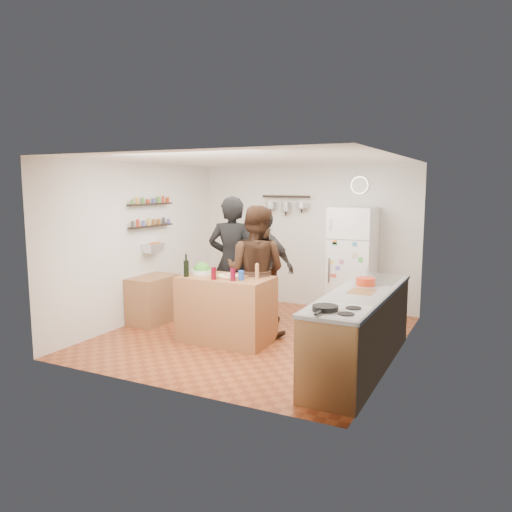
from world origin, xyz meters
The scene contains 26 objects.
room_shell centered at (0.00, 0.39, 1.25)m, with size 4.20×4.20×4.20m.
prep_island centered at (-0.22, -0.38, 0.46)m, with size 1.25×0.72×0.91m, color brown.
pizza_board centered at (-0.14, -0.40, 0.92)m, with size 0.42×0.34×0.02m, color brown.
pizza centered at (-0.14, -0.40, 0.94)m, with size 0.34×0.34×0.02m, color beige.
salad_bowl centered at (-0.64, -0.33, 0.94)m, with size 0.30×0.30×0.06m, color silver.
wine_bottle centered at (-0.72, -0.60, 1.02)m, with size 0.07×0.07×0.22m, color black.
wine_glass_near centered at (-0.27, -0.62, 0.99)m, with size 0.07×0.07×0.16m, color #53070F.
wine_glass_far centered at (0.00, -0.58, 0.99)m, with size 0.07×0.07×0.17m, color #550719.
pepper_mill centered at (0.23, -0.33, 0.99)m, with size 0.05×0.05×0.17m, color #A77146.
salt_canister centered at (0.08, -0.50, 0.97)m, with size 0.08×0.08×0.13m, color #1B3E99.
person_left centered at (-0.47, 0.25, 1.00)m, with size 0.73×0.48×2.00m, color black.
person_center centered at (0.02, 0.05, 0.94)m, with size 0.91×0.71×1.87m, color black.
person_back centered at (-0.15, 0.71, 0.88)m, with size 1.03×0.43×1.76m, color #2E2B29.
counter_run centered at (1.70, -0.55, 0.45)m, with size 0.63×2.63×0.90m, color #9E7042.
stove_top centered at (1.70, -1.50, 0.91)m, with size 0.60×0.62×0.02m, color white.
skillet centered at (1.60, -1.57, 0.94)m, with size 0.26×0.26×0.05m, color black.
sink centered at (1.70, 0.30, 0.92)m, with size 0.50×0.80×0.03m, color silver.
cutting_board centered at (1.70, -0.54, 0.91)m, with size 0.30×0.40×0.02m, color brown.
red_bowl centered at (1.65, -0.17, 0.97)m, with size 0.24×0.24×0.10m, color red.
fridge centered at (0.95, 1.75, 0.90)m, with size 0.70×0.68×1.80m, color white.
wall_clock centered at (0.95, 2.08, 2.15)m, with size 0.30×0.30×0.03m, color silver.
spice_shelf_lower centered at (-1.93, 0.20, 1.50)m, with size 0.12×1.00×0.03m, color black.
spice_shelf_upper centered at (-1.93, 0.20, 1.85)m, with size 0.12×1.00×0.03m, color black.
produce_basket centered at (-1.90, 0.20, 1.15)m, with size 0.18×0.35×0.14m, color silver.
side_table centered at (-1.74, -0.04, 0.36)m, with size 0.50×0.80×0.73m, color #9B6741.
pot_rack centered at (-0.35, 2.00, 1.95)m, with size 0.90×0.04×0.04m, color black.
Camera 1 is at (3.13, -6.21, 2.16)m, focal length 35.00 mm.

